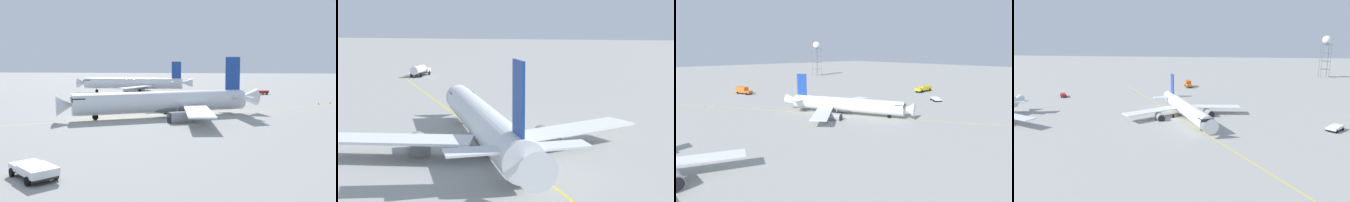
{
  "view_description": "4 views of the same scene",
  "coord_description": "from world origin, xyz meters",
  "views": [
    {
      "loc": [
        -73.1,
        -10.07,
        10.39
      ],
      "look_at": [
        -1.83,
        -1.85,
        3.03
      ],
      "focal_mm": 40.11,
      "sensor_mm": 36.0,
      "label": 1
    },
    {
      "loc": [
        11.44,
        -55.18,
        15.04
      ],
      "look_at": [
        -0.13,
        2.57,
        4.96
      ],
      "focal_mm": 51.53,
      "sensor_mm": 36.0,
      "label": 2
    },
    {
      "loc": [
        52.62,
        58.23,
        18.78
      ],
      "look_at": [
        0.67,
        1.13,
        4.6
      ],
      "focal_mm": 29.64,
      "sensor_mm": 36.0,
      "label": 3
    },
    {
      "loc": [
        -13.92,
        84.48,
        23.22
      ],
      "look_at": [
        -0.76,
        -2.37,
        4.85
      ],
      "focal_mm": 31.97,
      "sensor_mm": 36.0,
      "label": 4
    }
  ],
  "objects": [
    {
      "name": "ground_plane",
      "position": [
        0.0,
        0.0,
        0.0
      ],
      "size": [
        600.0,
        600.0,
        0.0
      ],
      "primitive_type": "plane",
      "color": "#9E9E99"
    },
    {
      "name": "airliner_main",
      "position": [
        -1.91,
        -1.39,
        2.68
      ],
      "size": [
        33.99,
        37.83,
        11.95
      ],
      "rotation": [
        0.0,
        0.0,
        2.02
      ],
      "color": "white",
      "rests_on": "ground_plane"
    },
    {
      "name": "fire_tender_truck",
      "position": [
        -59.19,
        -10.29,
        1.54
      ],
      "size": [
        10.87,
        3.51,
        2.5
      ],
      "rotation": [
        0.0,
        0.0,
        0.06
      ],
      "color": "#232326",
      "rests_on": "ground_plane"
    },
    {
      "name": "catering_truck_truck",
      "position": [
        4.89,
        -59.55,
        1.67
      ],
      "size": [
        4.73,
        8.74,
        3.1
      ],
      "rotation": [
        0.0,
        0.0,
        1.87
      ],
      "color": "#232326",
      "rests_on": "ground_plane"
    },
    {
      "name": "pushback_tug_truck",
      "position": [
        -41.89,
        5.63,
        0.81
      ],
      "size": [
        5.37,
        5.67,
        1.3
      ],
      "rotation": [
        0.0,
        0.0,
        0.86
      ],
      "color": "#232326",
      "rests_on": "ground_plane"
    },
    {
      "name": "radar_tower",
      "position": [
        -72.69,
        -109.78,
        20.94
      ],
      "size": [
        5.59,
        5.59,
        24.98
      ],
      "color": "slate",
      "rests_on": "ground_plane"
    },
    {
      "name": "taxiway_centreline",
      "position": [
        -3.12,
        3.63,
        0.0
      ],
      "size": [
        77.8,
        125.41,
        0.01
      ],
      "rotation": [
        0.0,
        0.0,
        2.13
      ],
      "color": "yellow",
      "rests_on": "ground_plane"
    },
    {
      "name": "safety_cone_near",
      "position": [
        23.57,
        -36.81,
        0.28
      ],
      "size": [
        0.36,
        0.36,
        0.55
      ],
      "color": "orange",
      "rests_on": "ground_plane"
    },
    {
      "name": "safety_cone_mid",
      "position": [
        26.07,
        -40.3,
        0.28
      ],
      "size": [
        0.36,
        0.36,
        0.55
      ],
      "color": "orange",
      "rests_on": "ground_plane"
    }
  ]
}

